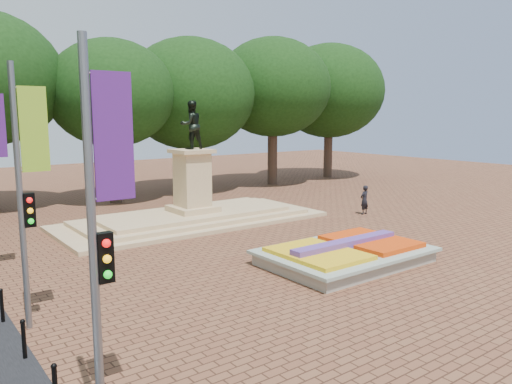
{
  "coord_description": "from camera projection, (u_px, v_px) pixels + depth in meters",
  "views": [
    {
      "loc": [
        -12.95,
        -14.83,
        5.67
      ],
      "look_at": [
        0.51,
        3.08,
        2.2
      ],
      "focal_mm": 35.0,
      "sensor_mm": 36.0,
      "label": 1
    }
  ],
  "objects": [
    {
      "name": "monument",
      "position": [
        193.0,
        206.0,
        26.46
      ],
      "size": [
        14.0,
        6.0,
        6.4
      ],
      "color": "tan",
      "rests_on": "ground"
    },
    {
      "name": "pedestrian",
      "position": [
        364.0,
        200.0,
        28.65
      ],
      "size": [
        0.65,
        0.47,
        1.68
      ],
      "primitive_type": "imported",
      "rotation": [
        0.0,
        0.0,
        3.25
      ],
      "color": "black",
      "rests_on": "ground"
    },
    {
      "name": "ground",
      "position": [
        291.0,
        256.0,
        20.28
      ],
      "size": [
        90.0,
        90.0,
        0.0
      ],
      "primitive_type": "plane",
      "color": "brown",
      "rests_on": "ground"
    },
    {
      "name": "banner_poles",
      "position": [
        27.0,
        186.0,
        12.67
      ],
      "size": [
        0.88,
        11.17,
        7.0
      ],
      "color": "slate",
      "rests_on": "ground"
    },
    {
      "name": "bollard_row",
      "position": [
        12.0,
        320.0,
        12.66
      ],
      "size": [
        0.12,
        13.12,
        0.98
      ],
      "color": "black",
      "rests_on": "ground"
    },
    {
      "name": "flower_bed",
      "position": [
        346.0,
        253.0,
        19.25
      ],
      "size": [
        6.3,
        4.3,
        0.91
      ],
      "color": "gray",
      "rests_on": "ground"
    },
    {
      "name": "tree_row_back",
      "position": [
        149.0,
        100.0,
        34.86
      ],
      "size": [
        44.8,
        8.8,
        10.43
      ],
      "color": "#37261E",
      "rests_on": "ground"
    }
  ]
}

